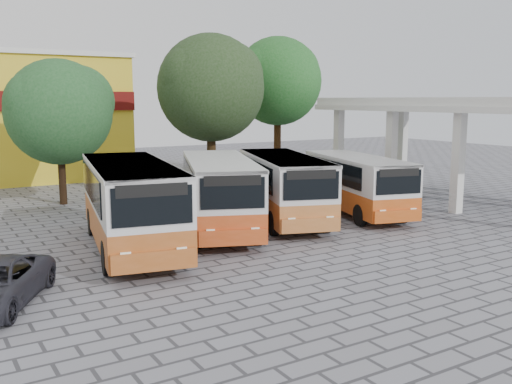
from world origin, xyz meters
TOP-DOWN VIEW (x-y plane):
  - ground at (0.00, 0.00)m, footprint 90.00×90.00m
  - terminal_shelter at (10.50, 4.00)m, footprint 6.80×15.80m
  - bus_far_left at (-7.43, 3.40)m, footprint 4.20×8.99m
  - bus_centre_left at (-3.39, 4.37)m, footprint 5.28×8.71m
  - bus_centre_right at (-0.12, 4.57)m, footprint 4.92×8.49m
  - bus_far_right at (3.68, 4.09)m, footprint 4.13×7.88m
  - tree_left at (-7.36, 13.87)m, footprint 5.53×5.27m
  - tree_middle at (0.66, 12.87)m, footprint 6.24×5.95m
  - tree_right at (7.21, 16.02)m, footprint 6.08×5.79m

SIDE VIEW (x-z plane):
  - ground at x=0.00m, z-range 0.00..0.00m
  - bus_far_right at x=3.68m, z-range 0.21..2.90m
  - bus_centre_right at x=-0.12m, z-range 0.23..3.10m
  - bus_centre_left at x=-3.39m, z-range 0.23..3.17m
  - bus_far_left at x=-7.43m, z-range 0.24..3.34m
  - tree_left at x=-7.36m, z-range 1.20..8.51m
  - terminal_shelter at x=10.50m, z-range 2.21..7.61m
  - tree_middle at x=0.66m, z-range 1.67..10.57m
  - tree_right at x=7.21m, z-range 1.98..11.36m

